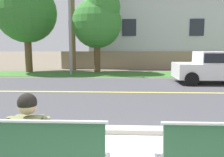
# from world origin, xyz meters

# --- Properties ---
(ground_plane) EXTENTS (140.00, 140.00, 0.00)m
(ground_plane) POSITION_xyz_m (0.00, 8.00, 0.00)
(ground_plane) COLOR #665B4C
(curb_edge) EXTENTS (44.00, 0.30, 0.11)m
(curb_edge) POSITION_xyz_m (0.00, 2.35, 0.06)
(curb_edge) COLOR #ADA89E
(curb_edge) RESTS_ON ground_plane
(street_asphalt) EXTENTS (52.00, 8.00, 0.01)m
(street_asphalt) POSITION_xyz_m (0.00, 6.50, 0.00)
(street_asphalt) COLOR #424247
(street_asphalt) RESTS_ON ground_plane
(road_centre_line) EXTENTS (48.00, 0.14, 0.01)m
(road_centre_line) POSITION_xyz_m (0.00, 6.50, 0.01)
(road_centre_line) COLOR #E0CC4C
(road_centre_line) RESTS_ON ground_plane
(far_verge_grass) EXTENTS (48.00, 2.80, 0.02)m
(far_verge_grass) POSITION_xyz_m (0.00, 12.31, 0.01)
(far_verge_grass) COLOR #38702D
(far_verge_grass) RESTS_ON ground_plane
(seated_person_olive) EXTENTS (0.52, 0.68, 1.25)m
(seated_person_olive) POSITION_xyz_m (-1.23, 0.45, 0.68)
(seated_person_olive) COLOR #47382D
(seated_person_olive) RESTS_ON ground_plane
(car_white_near) EXTENTS (4.30, 1.86, 1.54)m
(car_white_near) POSITION_xyz_m (4.62, 8.90, 0.85)
(car_white_near) COLOR silver
(car_white_near) RESTS_ON ground_plane
(streetlamp) EXTENTS (0.24, 2.10, 7.45)m
(streetlamp) POSITION_xyz_m (-3.34, 12.10, 4.24)
(streetlamp) COLOR gray
(streetlamp) RESTS_ON ground_plane
(shade_tree_far_left) EXTENTS (4.05, 4.05, 6.68)m
(shade_tree_far_left) POSITION_xyz_m (-6.45, 13.16, 4.34)
(shade_tree_far_left) COLOR brown
(shade_tree_far_left) RESTS_ON ground_plane
(shade_tree_left) EXTENTS (3.32, 3.32, 5.48)m
(shade_tree_left) POSITION_xyz_m (-1.70, 13.23, 3.56)
(shade_tree_left) COLOR brown
(shade_tree_left) RESTS_ON ground_plane
(garden_wall) EXTENTS (13.00, 0.36, 1.40)m
(garden_wall) POSITION_xyz_m (1.55, 15.86, 0.70)
(garden_wall) COLOR gray
(garden_wall) RESTS_ON ground_plane
(house_across_street) EXTENTS (12.51, 6.91, 6.49)m
(house_across_street) POSITION_xyz_m (3.04, 19.06, 3.29)
(house_across_street) COLOR #B7BCC1
(house_across_street) RESTS_ON ground_plane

